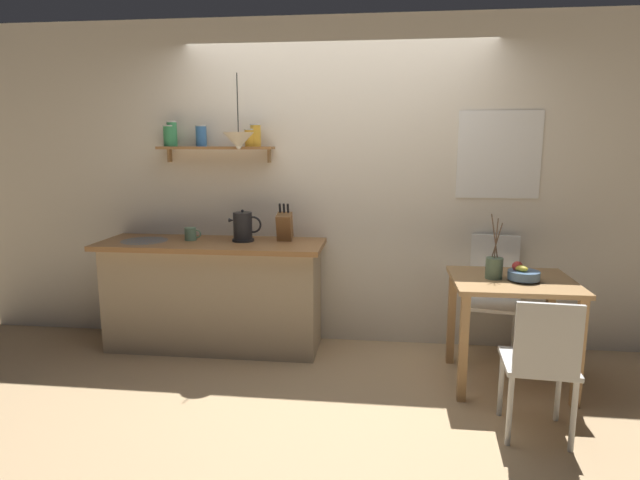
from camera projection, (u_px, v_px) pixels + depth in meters
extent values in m
plane|color=tan|center=(329.00, 367.00, 4.06)|extent=(14.00, 14.00, 0.00)
cube|color=silver|center=(361.00, 185.00, 4.42)|extent=(6.80, 0.10, 2.70)
cube|color=white|center=(499.00, 155.00, 4.19)|extent=(0.65, 0.01, 0.69)
cube|color=silver|center=(499.00, 155.00, 4.20)|extent=(0.59, 0.01, 0.63)
cube|color=tan|center=(214.00, 297.00, 4.41)|extent=(1.74, 0.52, 0.87)
cube|color=#9E6B3D|center=(211.00, 244.00, 4.30)|extent=(1.83, 0.63, 0.04)
cylinder|color=#B7BABF|center=(144.00, 241.00, 4.35)|extent=(0.38, 0.38, 0.01)
cube|color=#9E6B3D|center=(216.00, 148.00, 4.35)|extent=(0.96, 0.18, 0.02)
cube|color=#99754C|center=(170.00, 155.00, 4.49)|extent=(0.02, 0.06, 0.12)
cube|color=#99754C|center=(269.00, 155.00, 4.39)|extent=(0.02, 0.06, 0.12)
cylinder|color=#388E56|center=(170.00, 137.00, 4.38)|extent=(0.10, 0.10, 0.16)
cylinder|color=silver|center=(169.00, 126.00, 4.36)|extent=(0.11, 0.11, 0.01)
cylinder|color=#388E56|center=(172.00, 134.00, 4.37)|extent=(0.08, 0.08, 0.20)
cylinder|color=silver|center=(172.00, 122.00, 4.35)|extent=(0.09, 0.09, 0.01)
cylinder|color=#3366A3|center=(201.00, 136.00, 4.34)|extent=(0.09, 0.09, 0.16)
cylinder|color=silver|center=(201.00, 126.00, 4.33)|extent=(0.09, 0.09, 0.01)
cylinder|color=gold|center=(251.00, 138.00, 4.30)|extent=(0.10, 0.10, 0.13)
cylinder|color=silver|center=(251.00, 129.00, 4.29)|extent=(0.11, 0.11, 0.01)
cylinder|color=gold|center=(256.00, 136.00, 4.29)|extent=(0.09, 0.09, 0.17)
cylinder|color=silver|center=(255.00, 125.00, 4.27)|extent=(0.09, 0.09, 0.01)
cube|color=tan|center=(513.00, 281.00, 3.67)|extent=(0.83, 0.73, 0.03)
cube|color=tan|center=(463.00, 348.00, 3.47)|extent=(0.06, 0.06, 0.74)
cube|color=tan|center=(579.00, 353.00, 3.39)|extent=(0.06, 0.06, 0.74)
cube|color=tan|center=(451.00, 317.00, 4.09)|extent=(0.06, 0.06, 0.74)
cube|color=tan|center=(549.00, 321.00, 4.00)|extent=(0.06, 0.06, 0.74)
cube|color=silver|center=(538.00, 363.00, 3.07)|extent=(0.43, 0.43, 0.03)
cube|color=silver|center=(548.00, 340.00, 2.85)|extent=(0.35, 0.05, 0.41)
cylinder|color=silver|center=(558.00, 389.00, 3.25)|extent=(0.03, 0.03, 0.42)
cylinder|color=silver|center=(501.00, 384.00, 3.31)|extent=(0.03, 0.03, 0.42)
cylinder|color=silver|center=(573.00, 416.00, 2.92)|extent=(0.03, 0.03, 0.42)
cylinder|color=silver|center=(510.00, 411.00, 2.98)|extent=(0.03, 0.03, 0.42)
cube|color=white|center=(493.00, 303.00, 4.16)|extent=(0.50, 0.51, 0.03)
cube|color=white|center=(494.00, 265.00, 4.30)|extent=(0.38, 0.09, 0.50)
cylinder|color=white|center=(466.00, 337.00, 4.08)|extent=(0.03, 0.03, 0.44)
cylinder|color=white|center=(517.00, 343.00, 3.97)|extent=(0.03, 0.03, 0.44)
cylinder|color=white|center=(468.00, 322.00, 4.43)|extent=(0.03, 0.03, 0.44)
cylinder|color=white|center=(514.00, 326.00, 4.33)|extent=(0.03, 0.03, 0.44)
cylinder|color=#51759E|center=(523.00, 280.00, 3.61)|extent=(0.10, 0.10, 0.01)
cylinder|color=#51759E|center=(524.00, 275.00, 3.61)|extent=(0.21, 0.21, 0.06)
ellipsoid|color=yellow|center=(520.00, 268.00, 3.60)|extent=(0.12, 0.13, 0.04)
sphere|color=red|center=(517.00, 266.00, 3.63)|extent=(0.07, 0.07, 0.07)
cylinder|color=#567056|center=(494.00, 268.00, 3.67)|extent=(0.12, 0.12, 0.15)
cylinder|color=brown|center=(494.00, 236.00, 3.64)|extent=(0.06, 0.01, 0.31)
cylinder|color=brown|center=(496.00, 238.00, 3.62)|extent=(0.01, 0.03, 0.28)
cylinder|color=brown|center=(497.00, 240.00, 3.64)|extent=(0.06, 0.02, 0.24)
cylinder|color=black|center=(243.00, 240.00, 4.32)|extent=(0.18, 0.18, 0.02)
cylinder|color=#232326|center=(243.00, 226.00, 4.30)|extent=(0.15, 0.15, 0.22)
sphere|color=black|center=(242.00, 211.00, 4.28)|extent=(0.02, 0.02, 0.02)
cone|color=#232326|center=(231.00, 220.00, 4.31)|extent=(0.04, 0.04, 0.04)
torus|color=black|center=(253.00, 225.00, 4.29)|extent=(0.14, 0.02, 0.14)
cube|color=brown|center=(285.00, 227.00, 4.32)|extent=(0.12, 0.17, 0.24)
cylinder|color=black|center=(280.00, 208.00, 4.28)|extent=(0.02, 0.04, 0.08)
cylinder|color=black|center=(284.00, 208.00, 4.27)|extent=(0.02, 0.04, 0.08)
cylinder|color=black|center=(288.00, 208.00, 4.27)|extent=(0.02, 0.04, 0.08)
cylinder|color=slate|center=(191.00, 234.00, 4.36)|extent=(0.09, 0.09, 0.11)
torus|color=slate|center=(197.00, 234.00, 4.35)|extent=(0.07, 0.01, 0.07)
cylinder|color=black|center=(238.00, 103.00, 4.03)|extent=(0.01, 0.01, 0.44)
cone|color=beige|center=(239.00, 141.00, 4.09)|extent=(0.24, 0.24, 0.13)
sphere|color=white|center=(239.00, 146.00, 4.09)|extent=(0.04, 0.04, 0.04)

